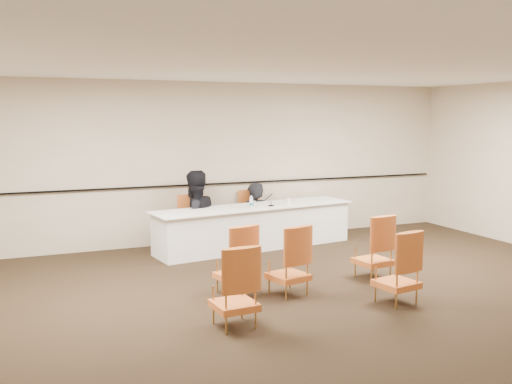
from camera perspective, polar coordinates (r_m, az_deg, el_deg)
floor at (r=7.47m, az=6.27°, el=-10.86°), size 10.00×10.00×0.00m
ceiling at (r=7.12m, az=6.62°, el=12.70°), size 10.00×10.00×0.00m
wall_back at (r=10.80m, az=-3.99°, el=2.96°), size 10.00×0.04×3.00m
wall_rail at (r=10.80m, az=-3.90°, el=0.83°), size 9.80×0.04×0.03m
panel_table at (r=10.31m, az=-0.12°, el=-3.51°), size 3.88×1.39×0.76m
panelist_main at (r=10.97m, az=-0.19°, el=-3.43°), size 0.65×0.46×1.69m
panelist_main_chair at (r=10.93m, az=-0.19°, el=-2.38°), size 0.56×0.56×0.95m
panelist_second at (r=10.36m, az=-6.20°, el=-3.07°), size 1.09×0.95×1.89m
panelist_second_chair at (r=10.36m, az=-6.20°, el=-2.97°), size 0.56×0.56×0.95m
papers at (r=10.51m, az=2.44°, el=-1.19°), size 0.35×0.29×0.00m
microphone at (r=10.23m, az=1.52°, el=-0.69°), size 0.16×0.21×0.26m
water_bottle at (r=10.08m, az=-0.48°, el=-0.96°), size 0.09×0.09×0.21m
drinking_glass at (r=10.20m, az=-0.23°, el=-1.18°), size 0.07×0.07×0.10m
coffee_cup at (r=10.43m, az=3.25°, el=-0.95°), size 0.10×0.10×0.12m
aud_chair_front_left at (r=7.63m, az=-2.03°, el=-6.72°), size 0.60×0.60×0.95m
aud_chair_front_mid at (r=7.60m, az=3.24°, el=-6.78°), size 0.60×0.60×0.95m
aud_chair_front_right at (r=8.54m, az=11.64°, el=-5.33°), size 0.56×0.56×0.95m
aud_chair_back_left at (r=6.47m, az=-2.20°, el=-9.33°), size 0.53×0.53×0.95m
aud_chair_back_right at (r=7.48m, az=13.89°, el=-7.24°), size 0.58×0.58×0.95m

